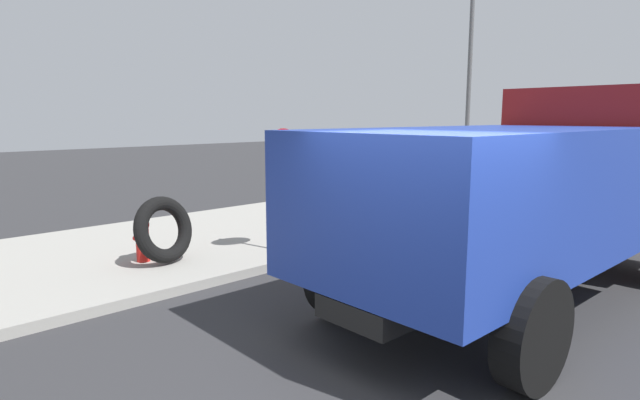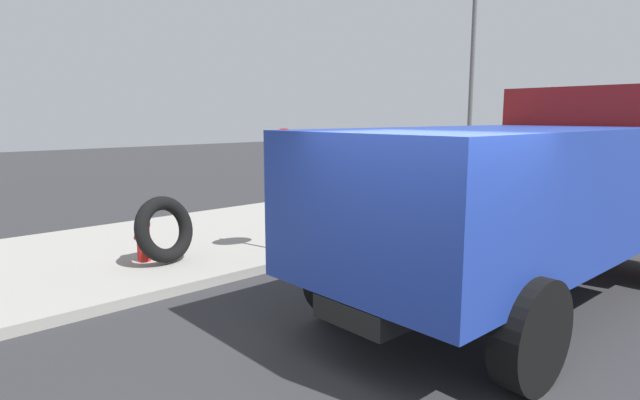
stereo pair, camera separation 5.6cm
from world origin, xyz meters
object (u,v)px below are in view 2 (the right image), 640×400
object	(u,v)px
fire_hydrant	(144,238)
street_light_pole	(472,76)
loose_tire	(165,229)
stop_sign	(284,167)
dump_truck_blue	(534,184)

from	to	relation	value
fire_hydrant	street_light_pole	bearing A→B (deg)	-2.94
loose_tire	stop_sign	world-z (taller)	stop_sign
loose_tire	dump_truck_blue	xyz separation A→B (m)	(3.23, -4.64, 0.90)
stop_sign	loose_tire	bearing A→B (deg)	157.93
fire_hydrant	dump_truck_blue	xyz separation A→B (m)	(3.45, -4.98, 1.06)
fire_hydrant	loose_tire	world-z (taller)	loose_tire
fire_hydrant	dump_truck_blue	bearing A→B (deg)	-55.30
fire_hydrant	street_light_pole	size ratio (longest dim) A/B	0.11
dump_truck_blue	street_light_pole	bearing A→B (deg)	38.12
loose_tire	stop_sign	xyz separation A→B (m)	(1.90, -0.77, 0.96)
stop_sign	dump_truck_blue	xyz separation A→B (m)	(1.33, -3.87, -0.06)
stop_sign	street_light_pole	distance (m)	7.36
loose_tire	street_light_pole	xyz separation A→B (m)	(8.97, -0.13, 2.91)
fire_hydrant	loose_tire	size ratio (longest dim) A/B	0.68
dump_truck_blue	street_light_pole	xyz separation A→B (m)	(5.74, 4.50, 2.01)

